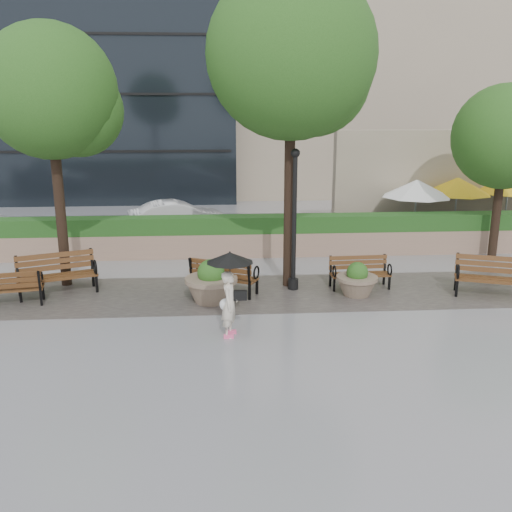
{
  "coord_description": "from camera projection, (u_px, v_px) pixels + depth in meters",
  "views": [
    {
      "loc": [
        0.0,
        -11.58,
        4.96
      ],
      "look_at": [
        1.0,
        2.79,
        1.1
      ],
      "focal_mm": 40.0,
      "sensor_mm": 36.0,
      "label": 1
    }
  ],
  "objects": [
    {
      "name": "asphalt_street",
      "position": [
        217.0,
        230.0,
        23.04
      ],
      "size": [
        40.0,
        7.0,
        0.0
      ],
      "primitive_type": "cube",
      "color": "black",
      "rests_on": "ground"
    },
    {
      "name": "patio_umb_yellow_a",
      "position": [
        457.0,
        186.0,
        21.15
      ],
      "size": [
        2.5,
        2.5,
        2.3
      ],
      "color": "black",
      "rests_on": "ground"
    },
    {
      "name": "ground",
      "position": [
        219.0,
        338.0,
        12.44
      ],
      "size": [
        100.0,
        100.0,
        0.0
      ],
      "primitive_type": "plane",
      "color": "gray",
      "rests_on": "ground"
    },
    {
      "name": "cafe_hedge",
      "position": [
        468.0,
        233.0,
        20.44
      ],
      "size": [
        8.0,
        0.5,
        0.9
      ],
      "primitive_type": "cube",
      "color": "#1E4818",
      "rests_on": "ground"
    },
    {
      "name": "patio_umb_white",
      "position": [
        417.0,
        189.0,
        20.51
      ],
      "size": [
        2.5,
        2.5,
        2.3
      ],
      "color": "black",
      "rests_on": "ground"
    },
    {
      "name": "tree_1",
      "position": [
        297.0,
        61.0,
        14.58
      ],
      "size": [
        4.37,
        4.37,
        8.37
      ],
      "color": "black",
      "rests_on": "ground"
    },
    {
      "name": "planter_left",
      "position": [
        211.0,
        285.0,
        14.62
      ],
      "size": [
        1.35,
        1.35,
        1.13
      ],
      "color": "#7F6B56",
      "rests_on": "ground"
    },
    {
      "name": "bench_1",
      "position": [
        58.0,
        283.0,
        15.25
      ],
      "size": [
        2.16,
        1.47,
        1.09
      ],
      "rotation": [
        0.0,
        0.0,
        0.37
      ],
      "color": "brown",
      "rests_on": "ground"
    },
    {
      "name": "cobble_strip",
      "position": [
        218.0,
        294.0,
        15.33
      ],
      "size": [
        28.0,
        3.2,
        0.01
      ],
      "primitive_type": "cube",
      "color": "#383330",
      "rests_on": "ground"
    },
    {
      "name": "tree_2",
      "position": [
        508.0,
        140.0,
        18.0
      ],
      "size": [
        3.39,
        3.29,
        5.6
      ],
      "color": "black",
      "rests_on": "ground"
    },
    {
      "name": "bldg_stone",
      "position": [
        388.0,
        13.0,
        32.68
      ],
      "size": [
        18.0,
        10.0,
        20.0
      ],
      "primitive_type": "cube",
      "color": "tan",
      "rests_on": "ground"
    },
    {
      "name": "car_right",
      "position": [
        178.0,
        217.0,
        22.46
      ],
      "size": [
        4.04,
        2.16,
        1.27
      ],
      "primitive_type": "imported",
      "rotation": [
        0.0,
        0.0,
        1.79
      ],
      "color": "silver",
      "rests_on": "ground"
    },
    {
      "name": "lamppost",
      "position": [
        294.0,
        230.0,
        15.3
      ],
      "size": [
        0.28,
        0.28,
        3.84
      ],
      "color": "black",
      "rests_on": "ground"
    },
    {
      "name": "patio_umb_yellow_b",
      "position": [
        509.0,
        185.0,
        21.56
      ],
      "size": [
        2.5,
        2.5,
        2.3
      ],
      "color": "black",
      "rests_on": "ground"
    },
    {
      "name": "bench_0",
      "position": [
        8.0,
        295.0,
        14.4
      ],
      "size": [
        1.81,
        0.97,
        0.92
      ],
      "rotation": [
        0.0,
        0.0,
        3.31
      ],
      "color": "brown",
      "rests_on": "ground"
    },
    {
      "name": "bench_4",
      "position": [
        493.0,
        285.0,
        15.05
      ],
      "size": [
        2.09,
        1.39,
        1.05
      ],
      "rotation": [
        0.0,
        0.0,
        -0.34
      ],
      "color": "brown",
      "rests_on": "ground"
    },
    {
      "name": "hedge_wall",
      "position": [
        217.0,
        237.0,
        19.02
      ],
      "size": [
        24.0,
        0.8,
        1.35
      ],
      "color": "#967961",
      "rests_on": "ground"
    },
    {
      "name": "bench_3",
      "position": [
        360.0,
        279.0,
        15.77
      ],
      "size": [
        1.66,
        0.72,
        0.87
      ],
      "rotation": [
        0.0,
        0.0,
        0.04
      ],
      "color": "brown",
      "rests_on": "ground"
    },
    {
      "name": "planter_right",
      "position": [
        357.0,
        282.0,
        15.15
      ],
      "size": [
        1.09,
        1.09,
        0.92
      ],
      "color": "#7F6B56",
      "rests_on": "ground"
    },
    {
      "name": "tree_0",
      "position": [
        57.0,
        97.0,
        14.88
      ],
      "size": [
        3.58,
        3.51,
        7.02
      ],
      "color": "black",
      "rests_on": "ground"
    },
    {
      "name": "bench_2",
      "position": [
        224.0,
        283.0,
        15.32
      ],
      "size": [
        1.92,
        1.44,
        0.97
      ],
      "rotation": [
        0.0,
        0.0,
        2.68
      ],
      "color": "brown",
      "rests_on": "ground"
    },
    {
      "name": "pedestrian",
      "position": [
        230.0,
        286.0,
        12.32
      ],
      "size": [
        1.03,
        1.03,
        1.89
      ],
      "rotation": [
        0.0,
        0.0,
        1.3
      ],
      "color": "beige",
      "rests_on": "ground"
    },
    {
      "name": "cafe_wall",
      "position": [
        461.0,
        182.0,
        22.19
      ],
      "size": [
        10.0,
        0.6,
        4.0
      ],
      "primitive_type": "cube",
      "color": "tan",
      "rests_on": "ground"
    }
  ]
}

